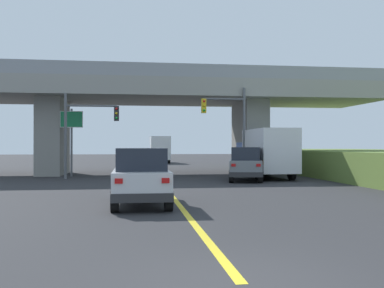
# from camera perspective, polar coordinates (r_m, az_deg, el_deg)

# --- Properties ---
(ground) EXTENTS (160.00, 160.00, 0.00)m
(ground) POSITION_cam_1_polar(r_m,az_deg,el_deg) (33.91, -4.85, -3.79)
(ground) COLOR #2B2B2D
(overpass_bridge) EXTENTS (34.01, 8.35, 7.66)m
(overpass_bridge) POSITION_cam_1_polar(r_m,az_deg,el_deg) (34.01, -4.85, 5.44)
(overpass_bridge) COLOR gray
(overpass_bridge) RESTS_ON ground
(lane_divider_stripe) EXTENTS (0.20, 24.50, 0.01)m
(lane_divider_stripe) POSITION_cam_1_polar(r_m,az_deg,el_deg) (19.02, -2.64, -6.57)
(lane_divider_stripe) COLOR yellow
(lane_divider_stripe) RESTS_ON ground
(suv_lead) EXTENTS (1.96, 4.65, 2.02)m
(suv_lead) POSITION_cam_1_polar(r_m,az_deg,el_deg) (15.93, -6.55, -4.15)
(suv_lead) COLOR silver
(suv_lead) RESTS_ON ground
(suv_crossing) EXTENTS (2.79, 4.64, 2.02)m
(suv_crossing) POSITION_cam_1_polar(r_m,az_deg,el_deg) (26.96, 6.80, -2.56)
(suv_crossing) COLOR slate
(suv_crossing) RESTS_ON ground
(box_truck) EXTENTS (2.33, 7.06, 3.16)m
(box_truck) POSITION_cam_1_polar(r_m,az_deg,el_deg) (29.53, 9.48, -1.10)
(box_truck) COLOR navy
(box_truck) RESTS_ON ground
(traffic_signal_nearside) EXTENTS (3.03, 0.36, 6.05)m
(traffic_signal_nearside) POSITION_cam_1_polar(r_m,az_deg,el_deg) (30.20, 4.95, 2.97)
(traffic_signal_nearside) COLOR #56595E
(traffic_signal_nearside) RESTS_ON ground
(traffic_signal_farside) EXTENTS (3.46, 0.36, 5.48)m
(traffic_signal_farside) POSITION_cam_1_polar(r_m,az_deg,el_deg) (29.38, -13.61, 2.39)
(traffic_signal_farside) COLOR #56595E
(traffic_signal_farside) RESTS_ON ground
(highway_sign) EXTENTS (1.52, 0.17, 4.64)m
(highway_sign) POSITION_cam_1_polar(r_m,az_deg,el_deg) (31.51, -15.16, 2.13)
(highway_sign) COLOR #56595E
(highway_sign) RESTS_ON ground
(semi_truck_distant) EXTENTS (2.33, 6.61, 3.25)m
(semi_truck_distant) POSITION_cam_1_polar(r_m,az_deg,el_deg) (54.97, -4.17, -0.68)
(semi_truck_distant) COLOR navy
(semi_truck_distant) RESTS_ON ground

